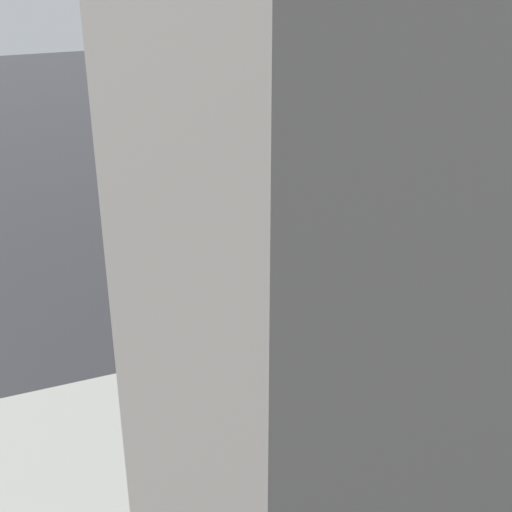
{
  "coord_description": "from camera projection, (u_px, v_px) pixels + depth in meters",
  "views": [
    {
      "loc": [
        7.19,
        12.19,
        6.5
      ],
      "look_at": [
        2.65,
        1.06,
        0.9
      ],
      "focal_mm": 50.0,
      "sensor_mm": 36.0,
      "label": 1
    }
  ],
  "objects": [
    {
      "name": "ground_plane",
      "position": [
        351.0,
        255.0,
        15.44
      ],
      "size": [
        60.0,
        60.0,
        0.0
      ],
      "primitive_type": "plane",
      "color": "black"
    },
    {
      "name": "kerb_strip",
      "position": [
        474.0,
        352.0,
        11.9
      ],
      "size": [
        24.0,
        3.2,
        0.04
      ],
      "primitive_type": "cube",
      "color": "slate",
      "rests_on": "ground"
    },
    {
      "name": "moving_hatchback",
      "position": [
        291.0,
        205.0,
        15.33
      ],
      "size": [
        4.25,
        2.99,
        2.06
      ],
      "color": "yellow",
      "rests_on": "ground"
    },
    {
      "name": "fire_hydrant",
      "position": [
        245.0,
        340.0,
        11.53
      ],
      "size": [
        0.42,
        0.31,
        0.8
      ],
      "color": "#197A2D",
      "rests_on": "ground"
    },
    {
      "name": "pedestrian",
      "position": [
        178.0,
        339.0,
        11.0
      ],
      "size": [
        0.25,
        0.57,
        1.22
      ],
      "color": "#1E8C4C",
      "rests_on": "ground"
    },
    {
      "name": "sign_post",
      "position": [
        316.0,
        308.0,
        10.08
      ],
      "size": [
        0.07,
        0.44,
        2.4
      ],
      "color": "#4C4C51",
      "rests_on": "ground"
    },
    {
      "name": "puddle_patch",
      "position": [
        281.0,
        255.0,
        15.42
      ],
      "size": [
        3.28,
        3.28,
        0.01
      ],
      "primitive_type": "cylinder",
      "color": "black",
      "rests_on": "ground"
    }
  ]
}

